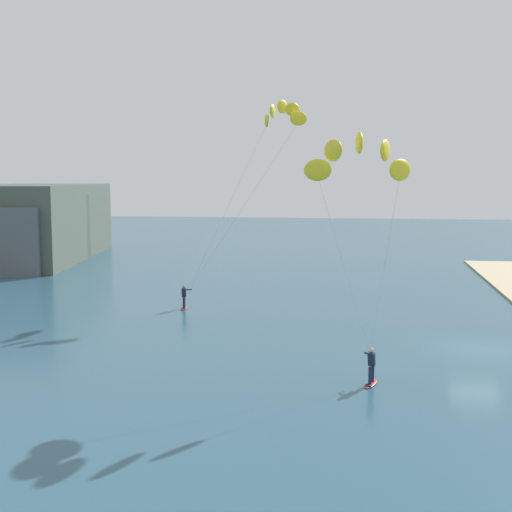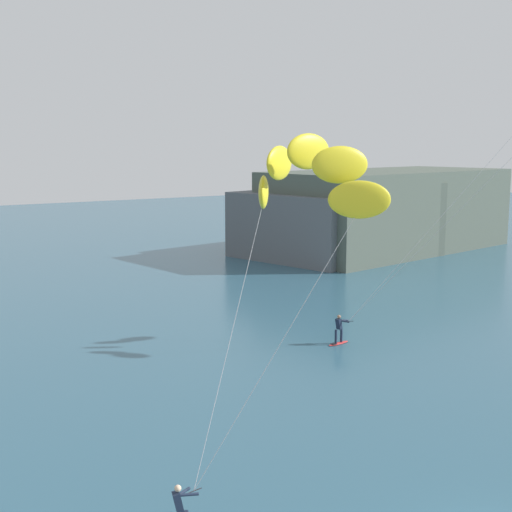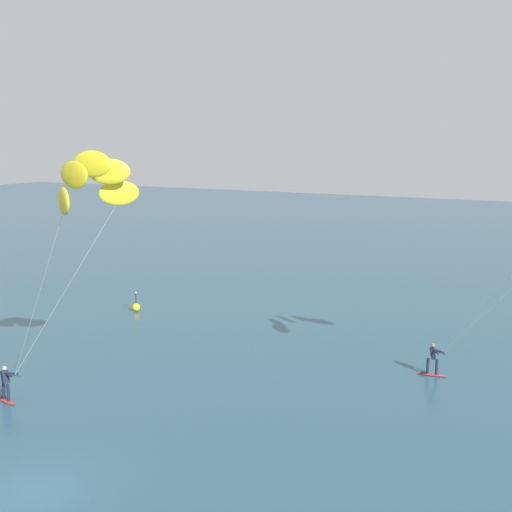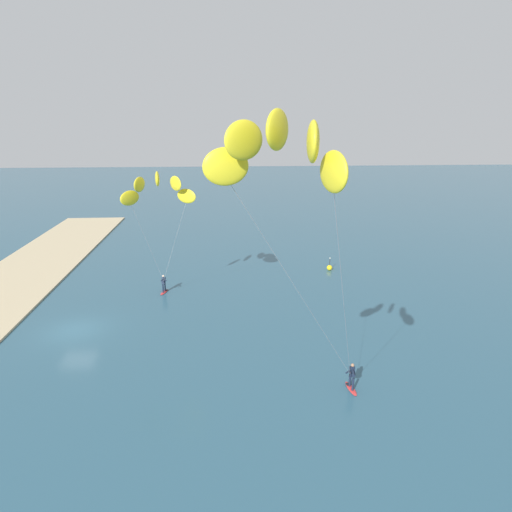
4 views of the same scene
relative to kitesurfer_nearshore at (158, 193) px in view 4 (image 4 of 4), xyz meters
name	(u,v)px [view 4 (image 4 of 4)]	position (x,y,z in m)	size (l,w,h in m)	color
ground_plane	(76,330)	(2.57, -6.34, -9.82)	(240.00, 240.00, 0.00)	#2D566B
kitesurfer_nearshore	(158,193)	(0.00, 0.00, 0.00)	(6.88, 5.58, 11.44)	red
kitesurfer_mid_water	(285,175)	(21.22, 6.75, 3.80)	(12.51, 8.03, 15.41)	red
marker_buoy	(329,267)	(-10.03, 15.64, -9.52)	(0.56, 0.56, 1.38)	yellow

